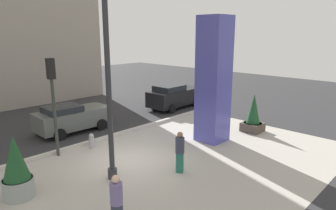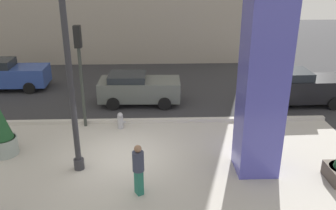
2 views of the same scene
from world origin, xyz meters
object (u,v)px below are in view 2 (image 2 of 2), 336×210
(car_far_lane, at_px, (138,88))
(pedestrian_on_sidewalk, at_px, (138,167))
(car_curb_west, at_px, (7,74))
(lamp_post, at_px, (69,67))
(potted_plant_mid_plaza, at_px, (0,130))
(fire_hydrant, at_px, (120,121))
(traffic_light_corner, at_px, (80,60))
(car_curb_east, at_px, (299,87))
(art_pillar_blue, at_px, (262,84))

(car_far_lane, relative_size, pedestrian_on_sidewalk, 2.41)
(car_curb_west, bearing_deg, lamp_post, -57.13)
(potted_plant_mid_plaza, xyz_separation_m, fire_hydrant, (4.23, 2.13, -0.65))
(traffic_light_corner, height_order, car_curb_east, traffic_light_corner)
(car_curb_west, relative_size, car_curb_east, 0.97)
(art_pillar_blue, distance_m, traffic_light_corner, 7.63)
(car_far_lane, relative_size, car_curb_west, 0.94)
(fire_hydrant, height_order, car_far_lane, car_far_lane)
(lamp_post, distance_m, car_far_lane, 7.21)
(traffic_light_corner, bearing_deg, fire_hydrant, -11.30)
(art_pillar_blue, distance_m, car_curb_west, 15.18)
(car_curb_west, bearing_deg, pedestrian_on_sidewalk, -52.83)
(potted_plant_mid_plaza, distance_m, pedestrian_on_sidewalk, 5.89)
(car_far_lane, xyz_separation_m, pedestrian_on_sidewalk, (0.32, -7.88, 0.14))
(lamp_post, bearing_deg, potted_plant_mid_plaza, 159.13)
(potted_plant_mid_plaza, xyz_separation_m, car_far_lane, (4.90, 5.16, -0.21))
(lamp_post, bearing_deg, car_curb_east, 30.72)
(car_curb_west, height_order, pedestrian_on_sidewalk, car_curb_west)
(car_curb_west, bearing_deg, potted_plant_mid_plaza, -70.80)
(traffic_light_corner, bearing_deg, lamp_post, -83.47)
(fire_hydrant, relative_size, pedestrian_on_sidewalk, 0.44)
(fire_hydrant, bearing_deg, car_curb_west, 141.07)
(potted_plant_mid_plaza, relative_size, car_curb_east, 0.49)
(traffic_light_corner, distance_m, car_curb_east, 10.92)
(art_pillar_blue, distance_m, pedestrian_on_sidewalk, 4.76)
(potted_plant_mid_plaza, relative_size, car_far_lane, 0.54)
(car_curb_east, bearing_deg, fire_hydrant, -163.26)
(car_curb_west, xyz_separation_m, pedestrian_on_sidewalk, (7.91, -10.44, 0.09))
(fire_hydrant, distance_m, car_curb_east, 9.27)
(lamp_post, xyz_separation_m, car_far_lane, (1.85, 6.32, -2.92))
(traffic_light_corner, bearing_deg, pedestrian_on_sidewalk, -63.41)
(car_curb_east, bearing_deg, potted_plant_mid_plaza, -159.86)
(potted_plant_mid_plaza, height_order, car_far_lane, potted_plant_mid_plaza)
(potted_plant_mid_plaza, distance_m, fire_hydrant, 4.78)
(potted_plant_mid_plaza, xyz_separation_m, car_curb_west, (-2.69, 7.72, -0.15))
(pedestrian_on_sidewalk, bearing_deg, lamp_post, 144.47)
(fire_hydrant, bearing_deg, art_pillar_blue, -35.19)
(traffic_light_corner, distance_m, car_curb_west, 7.79)
(art_pillar_blue, relative_size, potted_plant_mid_plaza, 2.83)
(fire_hydrant, bearing_deg, lamp_post, -109.60)
(car_far_lane, bearing_deg, lamp_post, -106.32)
(art_pillar_blue, height_order, traffic_light_corner, art_pillar_blue)
(art_pillar_blue, distance_m, fire_hydrant, 6.73)
(lamp_post, xyz_separation_m, car_curb_west, (-5.74, 8.89, -2.87))
(potted_plant_mid_plaza, distance_m, car_far_lane, 7.12)
(lamp_post, height_order, potted_plant_mid_plaza, lamp_post)
(art_pillar_blue, relative_size, traffic_light_corner, 1.42)
(lamp_post, relative_size, car_far_lane, 1.85)
(traffic_light_corner, bearing_deg, potted_plant_mid_plaza, -137.10)
(potted_plant_mid_plaza, xyz_separation_m, traffic_light_corner, (2.64, 2.45, 1.98))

